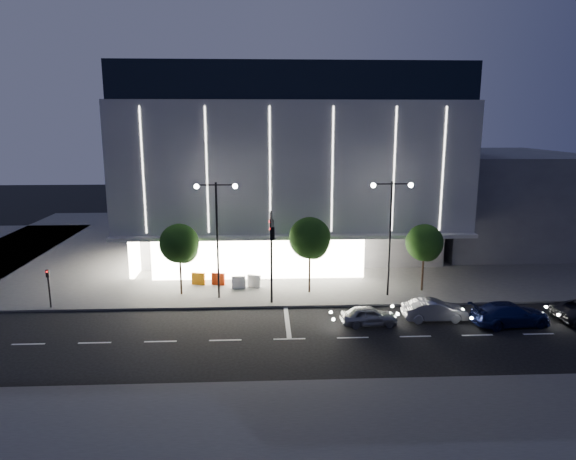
# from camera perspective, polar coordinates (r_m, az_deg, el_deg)

# --- Properties ---
(ground) EXTENTS (160.00, 160.00, 0.00)m
(ground) POSITION_cam_1_polar(r_m,az_deg,el_deg) (34.15, -3.39, -11.04)
(ground) COLOR black
(ground) RESTS_ON ground
(sidewalk_museum) EXTENTS (70.00, 40.00, 0.15)m
(sidewalk_museum) POSITION_cam_1_polar(r_m,az_deg,el_deg) (57.17, 1.87, -1.42)
(sidewalk_museum) COLOR #474747
(sidewalk_museum) RESTS_ON ground
(sidewalk_near) EXTENTS (70.00, 10.00, 0.15)m
(sidewalk_near) POSITION_cam_1_polar(r_m,az_deg,el_deg) (23.96, 9.27, -21.83)
(sidewalk_near) COLOR #474747
(sidewalk_near) RESTS_ON ground
(museum) EXTENTS (30.00, 25.80, 18.00)m
(museum) POSITION_cam_1_polar(r_m,az_deg,el_deg) (53.94, -0.08, 7.67)
(museum) COLOR #4C4C51
(museum) RESTS_ON ground
(annex_building) EXTENTS (16.00, 20.00, 10.00)m
(annex_building) POSITION_cam_1_polar(r_m,az_deg,el_deg) (61.58, 21.81, 3.36)
(annex_building) COLOR #4C4C51
(annex_building) RESTS_ON ground
(traffic_mast) EXTENTS (0.33, 5.89, 7.07)m
(traffic_mast) POSITION_cam_1_polar(r_m,az_deg,el_deg) (35.75, -1.83, -1.47)
(traffic_mast) COLOR black
(traffic_mast) RESTS_ON ground
(street_lamp_west) EXTENTS (3.16, 0.36, 9.00)m
(street_lamp_west) POSITION_cam_1_polar(r_m,az_deg,el_deg) (38.30, -7.90, 0.76)
(street_lamp_west) COLOR black
(street_lamp_west) RESTS_ON ground
(street_lamp_east) EXTENTS (3.16, 0.36, 9.00)m
(street_lamp_east) POSITION_cam_1_polar(r_m,az_deg,el_deg) (39.31, 11.33, 0.93)
(street_lamp_east) COLOR black
(street_lamp_east) RESTS_ON ground
(ped_signal_far) EXTENTS (0.22, 0.24, 3.00)m
(ped_signal_far) POSITION_cam_1_polar(r_m,az_deg,el_deg) (40.76, -25.05, -5.50)
(ped_signal_far) COLOR black
(ped_signal_far) RESTS_ON ground
(tree_left) EXTENTS (3.02, 3.02, 5.72)m
(tree_left) POSITION_cam_1_polar(r_m,az_deg,el_deg) (40.08, -11.93, -1.70)
(tree_left) COLOR black
(tree_left) RESTS_ON ground
(tree_mid) EXTENTS (3.25, 3.25, 6.15)m
(tree_mid) POSITION_cam_1_polar(r_m,az_deg,el_deg) (39.64, 2.46, -1.15)
(tree_mid) COLOR black
(tree_mid) RESTS_ON ground
(tree_right) EXTENTS (2.91, 2.91, 5.51)m
(tree_right) POSITION_cam_1_polar(r_m,az_deg,el_deg) (41.53, 14.93, -1.58)
(tree_right) COLOR black
(tree_right) RESTS_ON ground
(car_lead) EXTENTS (3.87, 1.75, 1.29)m
(car_lead) POSITION_cam_1_polar(r_m,az_deg,el_deg) (35.07, 8.98, -9.40)
(car_lead) COLOR #919498
(car_lead) RESTS_ON ground
(car_second) EXTENTS (4.35, 1.54, 1.43)m
(car_second) POSITION_cam_1_polar(r_m,az_deg,el_deg) (36.80, 15.96, -8.56)
(car_second) COLOR #B9BBC1
(car_second) RESTS_ON ground
(car_third) EXTENTS (5.48, 2.75, 1.53)m
(car_third) POSITION_cam_1_polar(r_m,az_deg,el_deg) (37.65, 23.45, -8.56)
(car_third) COLOR navy
(car_third) RESTS_ON ground
(barrier_a) EXTENTS (1.13, 0.55, 1.00)m
(barrier_a) POSITION_cam_1_polar(r_m,az_deg,el_deg) (42.69, -7.76, -5.42)
(barrier_a) COLOR red
(barrier_a) RESTS_ON sidewalk_museum
(barrier_b) EXTENTS (1.12, 0.34, 1.00)m
(barrier_b) POSITION_cam_1_polar(r_m,az_deg,el_deg) (41.67, -5.51, -5.80)
(barrier_b) COLOR white
(barrier_b) RESTS_ON sidewalk_museum
(barrier_c) EXTENTS (1.13, 0.52, 1.00)m
(barrier_c) POSITION_cam_1_polar(r_m,az_deg,el_deg) (43.03, -9.92, -5.35)
(barrier_c) COLOR orange
(barrier_c) RESTS_ON sidewalk_museum
(barrier_d) EXTENTS (1.11, 0.67, 1.00)m
(barrier_d) POSITION_cam_1_polar(r_m,az_deg,el_deg) (41.88, -3.79, -5.67)
(barrier_d) COLOR white
(barrier_d) RESTS_ON sidewalk_museum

